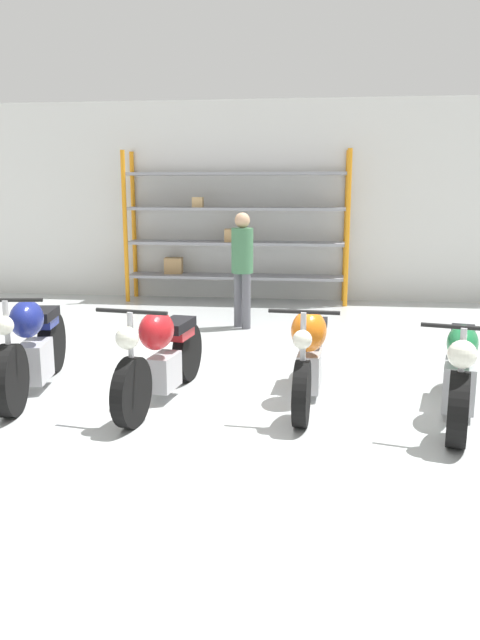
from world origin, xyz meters
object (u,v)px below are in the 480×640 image
(motorcycle_green, at_px, (460,372))
(shelving_rack, at_px, (232,228))
(motorcycle_red, at_px, (162,354))
(motorcycle_orange, at_px, (309,353))
(motorcycle_blue, at_px, (33,347))
(person_browsing, at_px, (242,261))

(motorcycle_green, bearing_deg, shelving_rack, -140.45)
(motorcycle_red, relative_size, motorcycle_orange, 0.95)
(shelving_rack, bearing_deg, motorcycle_orange, -74.48)
(motorcycle_red, relative_size, motorcycle_green, 0.99)
(shelving_rack, distance_m, motorcycle_blue, 5.66)
(motorcycle_blue, distance_m, motorcycle_red, 1.39)
(motorcycle_red, bearing_deg, person_browsing, -178.08)
(shelving_rack, relative_size, motorcycle_orange, 1.91)
(motorcycle_blue, bearing_deg, person_browsing, 142.78)
(person_browsing, bearing_deg, motorcycle_orange, 61.01)
(motorcycle_blue, xyz_separation_m, motorcycle_orange, (2.79, 0.13, -0.01))
(motorcycle_blue, distance_m, motorcycle_green, 4.16)
(person_browsing, bearing_deg, shelving_rack, -126.10)
(motorcycle_green, bearing_deg, motorcycle_red, -78.71)
(motorcycle_orange, height_order, person_browsing, person_browsing)
(shelving_rack, height_order, person_browsing, shelving_rack)
(motorcycle_green, bearing_deg, person_browsing, -132.27)
(shelving_rack, xyz_separation_m, motorcycle_red, (0.06, -5.58, -0.87))
(shelving_rack, bearing_deg, person_browsing, -78.68)
(person_browsing, bearing_deg, motorcycle_green, 77.37)
(shelving_rack, xyz_separation_m, motorcycle_blue, (-1.32, -5.43, -0.87))
(motorcycle_orange, xyz_separation_m, motorcycle_green, (1.36, -0.36, -0.04))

